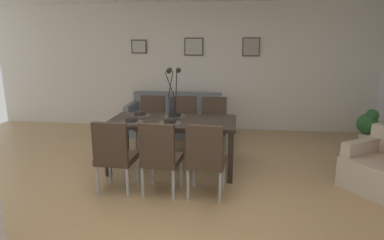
# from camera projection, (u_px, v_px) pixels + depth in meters

# --- Properties ---
(ground_plane) EXTENTS (9.00, 9.00, 0.00)m
(ground_plane) POSITION_uv_depth(u_px,v_px,m) (167.00, 193.00, 4.06)
(ground_plane) COLOR tan
(back_wall_panel) EXTENTS (9.00, 0.10, 2.60)m
(back_wall_panel) POSITION_uv_depth(u_px,v_px,m) (198.00, 67.00, 6.89)
(back_wall_panel) COLOR silver
(back_wall_panel) RESTS_ON ground
(dining_table) EXTENTS (1.80, 0.90, 0.74)m
(dining_table) POSITION_uv_depth(u_px,v_px,m) (173.00, 125.00, 4.69)
(dining_table) COLOR black
(dining_table) RESTS_ON ground
(dining_chair_near_left) EXTENTS (0.45, 0.45, 0.92)m
(dining_chair_near_left) POSITION_uv_depth(u_px,v_px,m) (114.00, 153.00, 3.96)
(dining_chair_near_left) COLOR #3D2D23
(dining_chair_near_left) RESTS_ON ground
(dining_chair_near_right) EXTENTS (0.45, 0.45, 0.92)m
(dining_chair_near_right) POSITION_uv_depth(u_px,v_px,m) (151.00, 120.00, 5.62)
(dining_chair_near_right) COLOR #3D2D23
(dining_chair_near_right) RESTS_ON ground
(dining_chair_far_left) EXTENTS (0.47, 0.47, 0.92)m
(dining_chair_far_left) POSITION_uv_depth(u_px,v_px,m) (160.00, 155.00, 3.91)
(dining_chair_far_left) COLOR #3D2D23
(dining_chair_far_left) RESTS_ON ground
(dining_chair_far_right) EXTENTS (0.46, 0.46, 0.92)m
(dining_chair_far_right) POSITION_uv_depth(u_px,v_px,m) (183.00, 121.00, 5.55)
(dining_chair_far_right) COLOR #3D2D23
(dining_chair_far_right) RESTS_ON ground
(dining_chair_mid_left) EXTENTS (0.46, 0.46, 0.92)m
(dining_chair_mid_left) POSITION_uv_depth(u_px,v_px,m) (206.00, 157.00, 3.84)
(dining_chair_mid_left) COLOR #3D2D23
(dining_chair_mid_left) RESTS_ON ground
(dining_chair_mid_right) EXTENTS (0.45, 0.45, 0.92)m
(dining_chair_mid_right) POSITION_uv_depth(u_px,v_px,m) (213.00, 122.00, 5.46)
(dining_chair_mid_right) COLOR #3D2D23
(dining_chair_mid_right) RESTS_ON ground
(centerpiece_vase) EXTENTS (0.21, 0.23, 0.73)m
(centerpiece_vase) POSITION_uv_depth(u_px,v_px,m) (172.00, 100.00, 4.60)
(centerpiece_vase) COLOR #232326
(centerpiece_vase) RESTS_ON dining_table
(placemat_near_left) EXTENTS (0.32, 0.32, 0.01)m
(placemat_near_left) POSITION_uv_depth(u_px,v_px,m) (132.00, 122.00, 4.54)
(placemat_near_left) COLOR #4C4742
(placemat_near_left) RESTS_ON dining_table
(bowl_near_left) EXTENTS (0.17, 0.17, 0.07)m
(bowl_near_left) POSITION_uv_depth(u_px,v_px,m) (131.00, 119.00, 4.53)
(bowl_near_left) COLOR #2D2826
(bowl_near_left) RESTS_ON dining_table
(placemat_near_right) EXTENTS (0.32, 0.32, 0.01)m
(placemat_near_right) POSITION_uv_depth(u_px,v_px,m) (140.00, 115.00, 4.93)
(placemat_near_right) COLOR #4C4742
(placemat_near_right) RESTS_ON dining_table
(bowl_near_right) EXTENTS (0.17, 0.17, 0.07)m
(bowl_near_right) POSITION_uv_depth(u_px,v_px,m) (140.00, 113.00, 4.92)
(bowl_near_right) COLOR #2D2826
(bowl_near_right) RESTS_ON dining_table
(placemat_far_left) EXTENTS (0.32, 0.32, 0.01)m
(placemat_far_left) POSITION_uv_depth(u_px,v_px,m) (170.00, 123.00, 4.47)
(placemat_far_left) COLOR #4C4742
(placemat_far_left) RESTS_ON dining_table
(bowl_far_left) EXTENTS (0.17, 0.17, 0.07)m
(bowl_far_left) POSITION_uv_depth(u_px,v_px,m) (170.00, 120.00, 4.46)
(bowl_far_left) COLOR #2D2826
(bowl_far_left) RESTS_ON dining_table
(placemat_far_right) EXTENTS (0.32, 0.32, 0.01)m
(placemat_far_right) POSITION_uv_depth(u_px,v_px,m) (175.00, 116.00, 4.86)
(placemat_far_right) COLOR #4C4742
(placemat_far_right) RESTS_ON dining_table
(bowl_far_right) EXTENTS (0.17, 0.17, 0.07)m
(bowl_far_right) POSITION_uv_depth(u_px,v_px,m) (175.00, 114.00, 4.85)
(bowl_far_right) COLOR #2D2826
(bowl_far_right) RESTS_ON dining_table
(sofa) EXTENTS (1.83, 0.84, 0.80)m
(sofa) POSITION_uv_depth(u_px,v_px,m) (175.00, 120.00, 6.62)
(sofa) COLOR slate
(sofa) RESTS_ON ground
(framed_picture_left) EXTENTS (0.33, 0.03, 0.29)m
(framed_picture_left) POSITION_uv_depth(u_px,v_px,m) (139.00, 47.00, 6.88)
(framed_picture_left) COLOR #473828
(framed_picture_center) EXTENTS (0.39, 0.03, 0.36)m
(framed_picture_center) POSITION_uv_depth(u_px,v_px,m) (194.00, 47.00, 6.73)
(framed_picture_center) COLOR #473828
(framed_picture_right) EXTENTS (0.35, 0.03, 0.38)m
(framed_picture_right) POSITION_uv_depth(u_px,v_px,m) (251.00, 47.00, 6.58)
(framed_picture_right) COLOR #473828
(potted_plant) EXTENTS (0.36, 0.36, 0.67)m
(potted_plant) POSITION_uv_depth(u_px,v_px,m) (368.00, 126.00, 5.82)
(potted_plant) COLOR silver
(potted_plant) RESTS_ON ground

